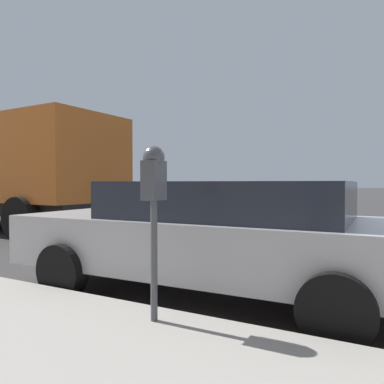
{
  "coord_description": "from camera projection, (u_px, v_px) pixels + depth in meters",
  "views": [
    {
      "loc": [
        -5.19,
        -1.17,
        1.36
      ],
      "look_at": [
        -2.32,
        0.38,
        1.28
      ],
      "focal_mm": 35.0,
      "sensor_mm": 36.0,
      "label": 1
    }
  ],
  "objects": [
    {
      "name": "ground_plane",
      "position": [
        297.0,
        282.0,
        5.15
      ],
      "size": [
        220.0,
        220.0,
        0.0
      ],
      "primitive_type": "plane",
      "color": "#3D3A3A"
    },
    {
      "name": "parking_meter",
      "position": [
        154.0,
        187.0,
        3.21
      ],
      "size": [
        0.21,
        0.19,
        1.51
      ],
      "color": "#4C5156",
      "rests_on": "sidewalk"
    },
    {
      "name": "car_silver",
      "position": [
        217.0,
        233.0,
        4.56
      ],
      "size": [
        2.25,
        4.95,
        1.38
      ],
      "rotation": [
        0.0,
        0.0,
        0.03
      ],
      "color": "#B7BABF",
      "rests_on": "ground_plane"
    }
  ]
}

